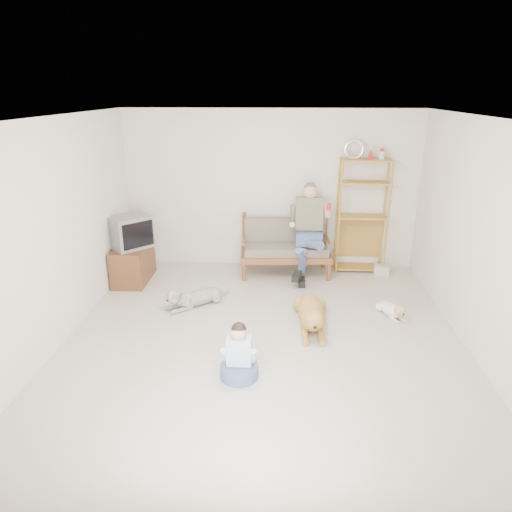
# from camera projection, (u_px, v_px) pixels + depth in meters

# --- Properties ---
(floor) EXTENTS (5.50, 5.50, 0.00)m
(floor) POSITION_uv_depth(u_px,v_px,m) (263.00, 342.00, 5.71)
(floor) COLOR beige
(floor) RESTS_ON ground
(ceiling) EXTENTS (5.50, 5.50, 0.00)m
(ceiling) POSITION_uv_depth(u_px,v_px,m) (264.00, 118.00, 4.78)
(ceiling) COLOR white
(ceiling) RESTS_ON ground
(wall_back) EXTENTS (5.00, 0.00, 5.00)m
(wall_back) POSITION_uv_depth(u_px,v_px,m) (271.00, 190.00, 7.83)
(wall_back) COLOR beige
(wall_back) RESTS_ON ground
(wall_front) EXTENTS (5.00, 0.00, 5.00)m
(wall_front) POSITION_uv_depth(u_px,v_px,m) (243.00, 386.00, 2.67)
(wall_front) COLOR beige
(wall_front) RESTS_ON ground
(wall_left) EXTENTS (0.00, 5.50, 5.50)m
(wall_left) POSITION_uv_depth(u_px,v_px,m) (53.00, 236.00, 5.39)
(wall_left) COLOR beige
(wall_left) RESTS_ON ground
(wall_right) EXTENTS (0.00, 5.50, 5.50)m
(wall_right) POSITION_uv_depth(u_px,v_px,m) (486.00, 244.00, 5.11)
(wall_right) COLOR beige
(wall_right) RESTS_ON ground
(loveseat) EXTENTS (1.54, 0.80, 0.95)m
(loveseat) POSITION_uv_depth(u_px,v_px,m) (286.00, 246.00, 7.74)
(loveseat) COLOR brown
(loveseat) RESTS_ON ground
(man) EXTENTS (0.60, 0.85, 1.38)m
(man) POSITION_uv_depth(u_px,v_px,m) (307.00, 237.00, 7.42)
(man) COLOR slate
(man) RESTS_ON loveseat
(etagere) EXTENTS (0.86, 0.37, 2.24)m
(etagere) POSITION_uv_depth(u_px,v_px,m) (362.00, 215.00, 7.68)
(etagere) COLOR #B18637
(etagere) RESTS_ON ground
(book_stack) EXTENTS (0.28, 0.22, 0.16)m
(book_stack) POSITION_uv_depth(u_px,v_px,m) (382.00, 270.00, 7.79)
(book_stack) COLOR silver
(book_stack) RESTS_ON ground
(tv_stand) EXTENTS (0.51, 0.90, 0.60)m
(tv_stand) POSITION_uv_depth(u_px,v_px,m) (133.00, 263.00, 7.47)
(tv_stand) COLOR brown
(tv_stand) RESTS_ON ground
(crt_tv) EXTENTS (0.77, 0.78, 0.51)m
(crt_tv) POSITION_uv_depth(u_px,v_px,m) (131.00, 232.00, 7.25)
(crt_tv) COLOR slate
(crt_tv) RESTS_ON tv_stand
(wall_outlet) EXTENTS (0.12, 0.02, 0.08)m
(wall_outlet) POSITION_uv_depth(u_px,v_px,m) (201.00, 247.00, 8.24)
(wall_outlet) COLOR silver
(wall_outlet) RESTS_ON ground
(golden_retriever) EXTENTS (0.36, 1.40, 0.42)m
(golden_retriever) POSITION_uv_depth(u_px,v_px,m) (312.00, 314.00, 6.06)
(golden_retriever) COLOR #A67739
(golden_retriever) RESTS_ON ground
(shaggy_dog) EXTENTS (0.87, 0.76, 0.33)m
(shaggy_dog) POSITION_uv_depth(u_px,v_px,m) (194.00, 298.00, 6.64)
(shaggy_dog) COLOR silver
(shaggy_dog) RESTS_ON ground
(terrier) EXTENTS (0.34, 0.62, 0.25)m
(terrier) POSITION_uv_depth(u_px,v_px,m) (393.00, 310.00, 6.32)
(terrier) COLOR white
(terrier) RESTS_ON ground
(child) EXTENTS (0.42, 0.42, 0.67)m
(child) POSITION_uv_depth(u_px,v_px,m) (239.00, 358.00, 4.96)
(child) COLOR slate
(child) RESTS_ON ground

